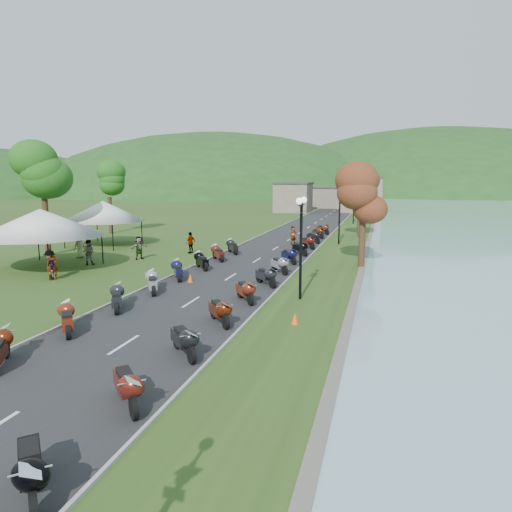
% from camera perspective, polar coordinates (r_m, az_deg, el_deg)
% --- Properties ---
extents(road, '(7.00, 120.00, 0.02)m').
position_cam_1_polar(road, '(45.09, 4.19, 2.06)').
color(road, '#28282A').
rests_on(road, ground).
extents(hills_backdrop, '(360.00, 120.00, 76.00)m').
position_cam_1_polar(hills_backdrop, '(204.10, 13.23, 7.71)').
color(hills_backdrop, '#285621').
rests_on(hills_backdrop, ground).
extents(far_building, '(18.00, 16.00, 5.00)m').
position_cam_1_polar(far_building, '(89.55, 8.72, 7.32)').
color(far_building, gray).
rests_on(far_building, ground).
extents(moto_row_left, '(2.60, 38.79, 1.10)m').
position_cam_1_polar(moto_row_left, '(20.46, -19.51, -6.19)').
color(moto_row_left, '#331411').
rests_on(moto_row_left, ground).
extents(moto_row_right, '(2.60, 48.98, 1.10)m').
position_cam_1_polar(moto_row_right, '(27.31, 2.07, -1.74)').
color(moto_row_right, '#331411').
rests_on(moto_row_right, ground).
extents(vendor_tent_main, '(5.38, 5.38, 4.00)m').
position_cam_1_polar(vendor_tent_main, '(33.27, -25.18, 1.93)').
color(vendor_tent_main, white).
rests_on(vendor_tent_main, ground).
extents(vendor_tent_side, '(4.78, 4.78, 4.00)m').
position_cam_1_polar(vendor_tent_side, '(43.06, -18.48, 3.89)').
color(vendor_tent_side, white).
rests_on(vendor_tent_side, ground).
extents(tree_park_left, '(3.87, 3.87, 10.75)m').
position_cam_1_polar(tree_park_left, '(38.93, -25.03, 7.92)').
color(tree_park_left, '#2B731D').
rests_on(tree_park_left, ground).
extents(tree_lakeside, '(2.76, 2.76, 7.65)m').
position_cam_1_polar(tree_lakeside, '(31.46, 13.24, 5.54)').
color(tree_lakeside, '#2B731D').
rests_on(tree_lakeside, ground).
extents(pedestrian_a, '(0.80, 0.76, 1.76)m').
position_cam_1_polar(pedestrian_a, '(29.75, -23.98, -2.71)').
color(pedestrian_a, slate).
rests_on(pedestrian_a, ground).
extents(pedestrian_b, '(0.97, 0.73, 1.77)m').
position_cam_1_polar(pedestrian_b, '(33.95, -20.14, -1.03)').
color(pedestrian_b, slate).
rests_on(pedestrian_b, ground).
extents(pedestrian_c, '(1.19, 1.07, 1.77)m').
position_cam_1_polar(pedestrian_c, '(29.78, -24.23, -2.72)').
color(pedestrian_c, slate).
rests_on(pedestrian_c, ground).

